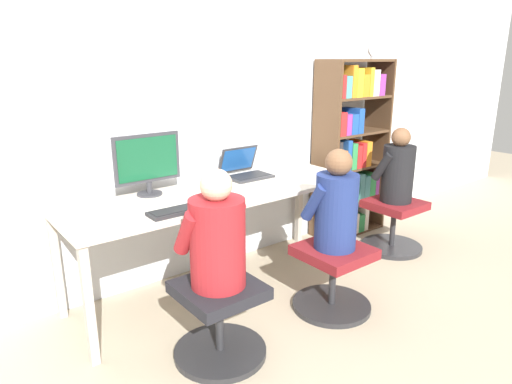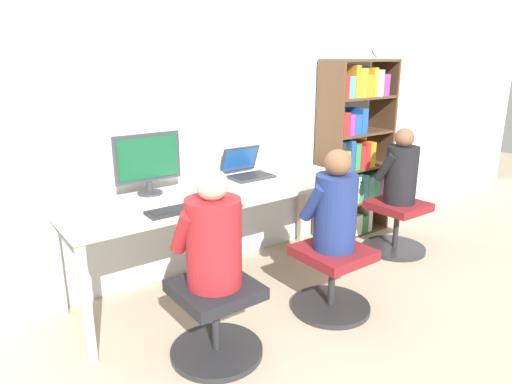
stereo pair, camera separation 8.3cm
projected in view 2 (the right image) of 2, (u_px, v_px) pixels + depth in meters
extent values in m
plane|color=tan|center=(249.00, 305.00, 3.25)|extent=(14.00, 14.00, 0.00)
cube|color=silver|center=(189.00, 112.00, 3.47)|extent=(10.00, 0.05, 2.60)
cube|color=beige|center=(220.00, 193.00, 3.31)|extent=(2.26, 0.70, 0.03)
cube|color=#ADA497|center=(86.00, 304.00, 2.55)|extent=(0.05, 0.05, 0.74)
cube|color=#ADA497|center=(352.00, 223.00, 3.80)|extent=(0.05, 0.05, 0.74)
cube|color=#ADA497|center=(57.00, 265.00, 3.04)|extent=(0.05, 0.05, 0.74)
cube|color=#ADA497|center=(302.00, 205.00, 4.28)|extent=(0.05, 0.05, 0.74)
cylinder|color=#333338|center=(150.00, 193.00, 3.23)|extent=(0.18, 0.18, 0.01)
cylinder|color=#333338|center=(150.00, 187.00, 3.22)|extent=(0.04, 0.04, 0.08)
cube|color=#333338|center=(148.00, 158.00, 3.16)|extent=(0.49, 0.02, 0.34)
cube|color=#144C2D|center=(148.00, 158.00, 3.15)|extent=(0.44, 0.01, 0.29)
cube|color=#2D2D30|center=(251.00, 177.00, 3.67)|extent=(0.35, 0.23, 0.02)
cube|color=black|center=(251.00, 175.00, 3.66)|extent=(0.31, 0.18, 0.00)
cube|color=#2D2D30|center=(240.00, 159.00, 3.75)|extent=(0.35, 0.09, 0.22)
cube|color=#19478C|center=(240.00, 159.00, 3.75)|extent=(0.31, 0.07, 0.18)
cube|color=#232326|center=(182.00, 209.00, 2.88)|extent=(0.45, 0.15, 0.02)
cube|color=black|center=(182.00, 207.00, 2.87)|extent=(0.42, 0.12, 0.00)
ellipsoid|color=silver|center=(223.00, 200.00, 3.05)|extent=(0.07, 0.11, 0.03)
cylinder|color=#262628|center=(217.00, 351.00, 2.72)|extent=(0.55, 0.55, 0.04)
cylinder|color=#262628|center=(216.00, 322.00, 2.66)|extent=(0.05, 0.05, 0.35)
cube|color=black|center=(215.00, 290.00, 2.60)|extent=(0.44, 0.45, 0.07)
cylinder|color=#262628|center=(330.00, 306.00, 3.21)|extent=(0.55, 0.55, 0.04)
cylinder|color=#262628|center=(332.00, 281.00, 3.15)|extent=(0.05, 0.05, 0.35)
cube|color=maroon|center=(333.00, 253.00, 3.09)|extent=(0.44, 0.45, 0.07)
cylinder|color=maroon|center=(214.00, 243.00, 2.52)|extent=(0.31, 0.31, 0.51)
sphere|color=beige|center=(212.00, 185.00, 2.43)|extent=(0.18, 0.18, 0.18)
cylinder|color=maroon|center=(183.00, 232.00, 2.47)|extent=(0.09, 0.22, 0.28)
cylinder|color=maroon|center=(229.00, 221.00, 2.64)|extent=(0.09, 0.22, 0.28)
cylinder|color=navy|center=(335.00, 212.00, 3.01)|extent=(0.28, 0.28, 0.51)
sphere|color=brown|center=(338.00, 163.00, 2.91)|extent=(0.18, 0.18, 0.18)
cylinder|color=navy|center=(313.00, 203.00, 2.97)|extent=(0.08, 0.21, 0.28)
cylinder|color=navy|center=(342.00, 196.00, 3.12)|extent=(0.08, 0.21, 0.28)
cube|color=#513823|center=(328.00, 155.00, 4.18)|extent=(0.02, 0.33, 1.68)
cube|color=#513823|center=(380.00, 146.00, 4.60)|extent=(0.02, 0.33, 1.68)
cube|color=#513823|center=(350.00, 230.00, 4.63)|extent=(0.71, 0.32, 0.02)
cube|color=#513823|center=(352.00, 199.00, 4.53)|extent=(0.71, 0.32, 0.02)
cube|color=#513823|center=(354.00, 167.00, 4.44)|extent=(0.71, 0.32, 0.02)
cube|color=#513823|center=(356.00, 133.00, 4.34)|extent=(0.71, 0.32, 0.02)
cube|color=#513823|center=(358.00, 97.00, 4.25)|extent=(0.71, 0.32, 0.02)
cube|color=#513823|center=(361.00, 60.00, 4.15)|extent=(0.71, 0.32, 0.02)
cube|color=#2D8C47|center=(330.00, 226.00, 4.38)|extent=(0.04, 0.26, 0.23)
cube|color=red|center=(337.00, 227.00, 4.39)|extent=(0.06, 0.19, 0.21)
cube|color=#8C338C|center=(340.00, 226.00, 4.43)|extent=(0.04, 0.21, 0.19)
cube|color=#1E4C9E|center=(344.00, 224.00, 4.48)|extent=(0.08, 0.23, 0.21)
cube|color=silver|center=(351.00, 222.00, 4.52)|extent=(0.09, 0.21, 0.20)
cube|color=#2D8C47|center=(356.00, 221.00, 4.60)|extent=(0.08, 0.26, 0.18)
cube|color=silver|center=(361.00, 216.00, 4.62)|extent=(0.05, 0.24, 0.26)
cube|color=gold|center=(336.00, 195.00, 4.27)|extent=(0.08, 0.19, 0.20)
cube|color=red|center=(343.00, 191.00, 4.32)|extent=(0.08, 0.18, 0.26)
cube|color=silver|center=(346.00, 190.00, 4.40)|extent=(0.08, 0.26, 0.22)
cube|color=#2D8C47|center=(352.00, 190.00, 4.43)|extent=(0.05, 0.22, 0.20)
cube|color=teal|center=(357.00, 186.00, 4.46)|extent=(0.07, 0.23, 0.26)
cube|color=teal|center=(361.00, 186.00, 4.52)|extent=(0.08, 0.26, 0.23)
cube|color=#2D8C47|center=(369.00, 185.00, 4.54)|extent=(0.08, 0.20, 0.25)
cube|color=#8C338C|center=(372.00, 185.00, 4.61)|extent=(0.05, 0.26, 0.19)
cube|color=#262628|center=(336.00, 157.00, 4.16)|extent=(0.04, 0.20, 0.28)
cube|color=orange|center=(341.00, 161.00, 4.20)|extent=(0.06, 0.18, 0.19)
cube|color=#1E4C9E|center=(345.00, 155.00, 4.23)|extent=(0.06, 0.20, 0.28)
cube|color=#2D8C47|center=(349.00, 156.00, 4.29)|extent=(0.07, 0.22, 0.25)
cube|color=red|center=(352.00, 156.00, 4.35)|extent=(0.06, 0.28, 0.22)
cube|color=red|center=(361.00, 155.00, 4.35)|extent=(0.06, 0.19, 0.23)
cube|color=orange|center=(364.00, 153.00, 4.41)|extent=(0.07, 0.24, 0.24)
cube|color=red|center=(337.00, 124.00, 4.10)|extent=(0.08, 0.24, 0.21)
cube|color=#8C338C|center=(344.00, 124.00, 4.14)|extent=(0.07, 0.21, 0.19)
cube|color=#1E4C9E|center=(351.00, 124.00, 4.18)|extent=(0.09, 0.20, 0.18)
cube|color=#1E4C9E|center=(356.00, 121.00, 4.23)|extent=(0.07, 0.22, 0.23)
cube|color=red|center=(339.00, 87.00, 3.99)|extent=(0.04, 0.22, 0.20)
cube|color=teal|center=(344.00, 87.00, 4.03)|extent=(0.07, 0.21, 0.19)
cube|color=orange|center=(350.00, 81.00, 4.05)|extent=(0.06, 0.21, 0.28)
cube|color=gold|center=(353.00, 83.00, 4.13)|extent=(0.09, 0.28, 0.25)
cube|color=orange|center=(362.00, 85.00, 4.16)|extent=(0.08, 0.21, 0.20)
cube|color=gold|center=(365.00, 82.00, 4.21)|extent=(0.05, 0.26, 0.26)
cube|color=silver|center=(371.00, 83.00, 4.24)|extent=(0.08, 0.24, 0.24)
cube|color=#8C338C|center=(377.00, 85.00, 4.31)|extent=(0.08, 0.25, 0.20)
cube|color=#B2B2B7|center=(377.00, 58.00, 4.12)|extent=(0.06, 0.03, 0.02)
cylinder|color=#B2B2B7|center=(378.00, 47.00, 4.10)|extent=(0.16, 0.02, 0.16)
cylinder|color=silver|center=(379.00, 47.00, 4.09)|extent=(0.14, 0.00, 0.14)
cylinder|color=#262628|center=(394.00, 248.00, 4.18)|extent=(0.55, 0.55, 0.04)
cylinder|color=#262628|center=(396.00, 228.00, 4.13)|extent=(0.05, 0.05, 0.35)
cube|color=maroon|center=(398.00, 206.00, 4.07)|extent=(0.44, 0.45, 0.07)
cylinder|color=black|center=(401.00, 175.00, 3.99)|extent=(0.28, 0.28, 0.50)
sphere|color=brown|center=(405.00, 138.00, 3.89)|extent=(0.17, 0.17, 0.17)
cylinder|color=black|center=(386.00, 167.00, 3.95)|extent=(0.08, 0.21, 0.28)
cylinder|color=black|center=(404.00, 163.00, 4.10)|extent=(0.08, 0.21, 0.28)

